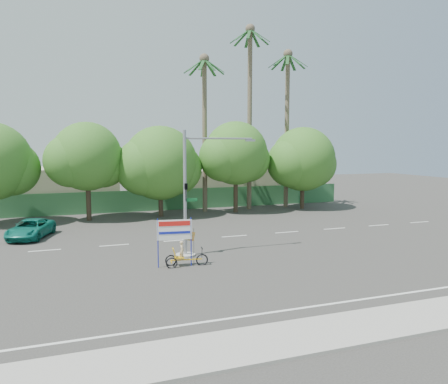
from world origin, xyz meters
name	(u,v)px	position (x,y,z in m)	size (l,w,h in m)	color
ground	(255,271)	(0.00, 0.00, 0.00)	(120.00, 120.00, 0.00)	#33302D
sidewalk_near	(347,329)	(0.00, -7.50, 0.06)	(50.00, 2.40, 0.12)	gray
fence	(164,200)	(0.00, 21.50, 1.00)	(38.00, 0.08, 2.00)	#336B3D
building_left	(52,189)	(-10.00, 26.00, 2.00)	(12.00, 8.00, 4.00)	beige
building_right	(226,185)	(8.00, 26.00, 1.80)	(14.00, 8.00, 3.60)	beige
tree_left	(87,159)	(-7.05, 18.00, 5.06)	(6.66, 5.60, 8.07)	#473828
tree_center	(160,165)	(-1.05, 18.00, 4.47)	(7.62, 6.40, 7.85)	#473828
tree_right	(235,156)	(5.95, 18.00, 5.24)	(6.90, 5.80, 8.36)	#473828
tree_far_right	(302,161)	(12.95, 18.00, 4.64)	(7.38, 6.20, 7.94)	#473828
palm_tall	(250,100)	(8.00, 19.50, 10.46)	(3.73, 3.79, 17.45)	#70604C
palm_mid	(287,112)	(12.00, 19.50, 9.40)	(3.73, 3.79, 15.45)	#70604C
palm_short	(205,116)	(3.50, 19.50, 8.86)	(3.73, 3.79, 14.45)	#70604C
traffic_signal	(190,204)	(-2.20, 3.98, 2.92)	(4.72, 1.10, 7.00)	gray
trike_billboard	(180,247)	(-3.34, 2.00, 1.03)	(2.58, 0.77, 2.55)	black
pickup_truck	(31,229)	(-11.01, 12.09, 0.62)	(2.06, 4.47, 1.24)	#107061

